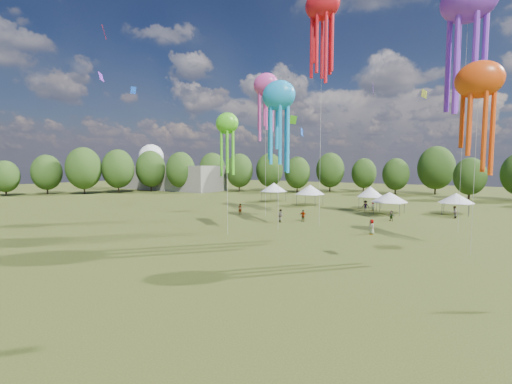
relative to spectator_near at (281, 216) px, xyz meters
The scene contains 9 objects.
ground 36.07m from the spectator_near, 76.91° to the right, with size 300.00×300.00×0.00m, color #384416.
spectator_near is the anchor object (origin of this frame).
spectators_far 14.84m from the spectator_near, 51.07° to the left, with size 30.41×22.44×1.91m.
festival_tents 21.26m from the spectator_near, 83.93° to the left, with size 40.48×11.36×4.24m.
show_kites 22.74m from the spectator_near, ahead, with size 31.69×19.21×30.38m.
small_kites 31.26m from the spectator_near, 43.68° to the left, with size 69.77×60.14×45.07m.
treeline 28.30m from the spectator_near, 81.08° to the left, with size 201.57×95.24×13.43m.
hangar 73.79m from the spectator_near, 149.98° to the left, with size 40.00×12.00×8.00m, color gray.
radome 91.08m from the spectator_near, 151.76° to the left, with size 9.00×9.00×16.00m.
Camera 1 is at (15.29, -6.63, 8.02)m, focal length 23.78 mm.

